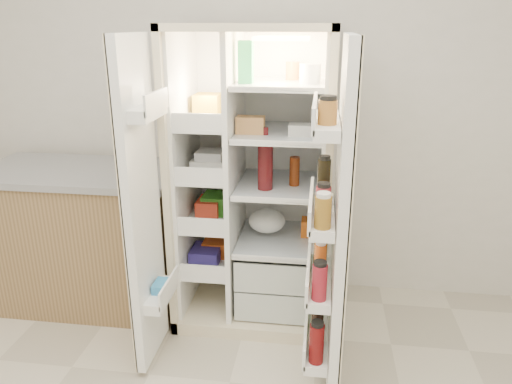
# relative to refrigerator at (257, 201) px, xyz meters

# --- Properties ---
(wall_back) EXTENTS (4.00, 0.02, 2.70)m
(wall_back) POSITION_rel_refrigerator_xyz_m (-0.05, 0.35, 0.60)
(wall_back) COLOR white
(wall_back) RESTS_ON floor
(refrigerator) EXTENTS (0.92, 0.70, 1.80)m
(refrigerator) POSITION_rel_refrigerator_xyz_m (0.00, 0.00, 0.00)
(refrigerator) COLOR beige
(refrigerator) RESTS_ON floor
(freezer_door) EXTENTS (0.15, 0.40, 1.72)m
(freezer_door) POSITION_rel_refrigerator_xyz_m (-0.51, -0.60, 0.15)
(freezer_door) COLOR white
(freezer_door) RESTS_ON floor
(fridge_door) EXTENTS (0.17, 0.58, 1.72)m
(fridge_door) POSITION_rel_refrigerator_xyz_m (0.47, -0.70, 0.13)
(fridge_door) COLOR white
(fridge_door) RESTS_ON floor
(kitchen_counter) EXTENTS (1.28, 0.68, 0.93)m
(kitchen_counter) POSITION_rel_refrigerator_xyz_m (-1.13, -0.06, -0.28)
(kitchen_counter) COLOR #96754B
(kitchen_counter) RESTS_ON floor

